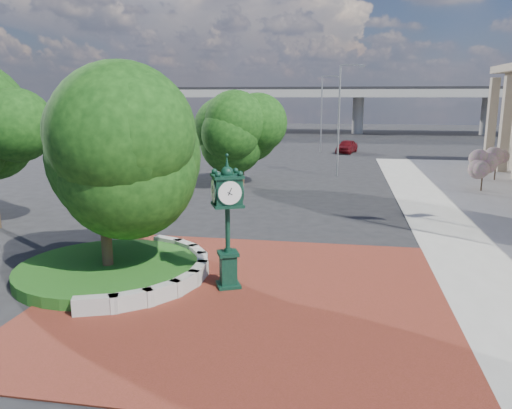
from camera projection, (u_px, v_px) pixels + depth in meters
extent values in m
plane|color=black|center=(252.00, 285.00, 16.26)|extent=(200.00, 200.00, 0.00)
cube|color=maroon|center=(246.00, 296.00, 15.29)|extent=(12.00, 12.00, 0.04)
cube|color=#9E9B93|center=(96.00, 306.00, 13.96)|extent=(1.29, 0.76, 0.54)
cube|color=#9E9B93|center=(131.00, 301.00, 14.27)|extent=(1.20, 1.04, 0.54)
cube|color=#9E9B93|center=(162.00, 293.00, 14.83)|extent=(1.00, 1.22, 0.54)
cube|color=#9E9B93|center=(185.00, 284.00, 15.60)|extent=(0.71, 1.30, 0.54)
cube|color=#9E9B93|center=(199.00, 273.00, 16.50)|extent=(0.35, 1.25, 0.54)
cube|color=#9E9B93|center=(202.00, 264.00, 17.46)|extent=(0.71, 1.30, 0.54)
cube|color=#9E9B93|center=(198.00, 256.00, 18.37)|extent=(1.00, 1.22, 0.54)
cube|color=#9E9B93|center=(186.00, 249.00, 19.16)|extent=(1.20, 1.04, 0.54)
cube|color=#9E9B93|center=(169.00, 244.00, 19.75)|extent=(1.29, 0.76, 0.54)
cylinder|color=#1F4F16|center=(108.00, 270.00, 17.06)|extent=(6.10, 6.10, 0.40)
cube|color=#9E9B93|center=(328.00, 93.00, 82.27)|extent=(90.00, 12.00, 1.20)
cube|color=black|center=(328.00, 89.00, 82.10)|extent=(90.00, 12.00, 0.40)
cylinder|color=#9E9B93|center=(130.00, 114.00, 88.89)|extent=(1.80, 1.80, 6.00)
cylinder|color=#9E9B93|center=(239.00, 114.00, 85.54)|extent=(1.80, 1.80, 6.00)
cylinder|color=#9E9B93|center=(358.00, 115.00, 82.18)|extent=(1.80, 1.80, 6.00)
cylinder|color=#9E9B93|center=(487.00, 116.00, 78.82)|extent=(1.80, 1.80, 6.00)
cylinder|color=#38281C|center=(107.00, 245.00, 16.87)|extent=(0.36, 0.36, 2.17)
sphere|color=#10330E|center=(102.00, 168.00, 16.31)|extent=(5.20, 5.20, 5.20)
cylinder|color=#38281C|center=(242.00, 172.00, 34.06)|extent=(0.36, 0.36, 1.92)
sphere|color=#10330E|center=(242.00, 138.00, 33.57)|extent=(4.40, 4.40, 4.40)
cube|color=black|center=(228.00, 285.00, 16.01)|extent=(0.94, 0.94, 0.14)
cube|color=black|center=(228.00, 269.00, 15.90)|extent=(0.65, 0.65, 0.98)
cube|color=black|center=(228.00, 253.00, 15.79)|extent=(0.83, 0.83, 0.11)
cylinder|color=black|center=(228.00, 229.00, 15.61)|extent=(0.15, 0.15, 1.52)
cube|color=black|center=(227.00, 190.00, 15.36)|extent=(1.06, 1.06, 0.80)
cylinder|color=white|center=(230.00, 193.00, 14.96)|extent=(0.68, 0.34, 0.72)
cylinder|color=white|center=(225.00, 188.00, 15.76)|extent=(0.68, 0.34, 0.72)
cylinder|color=white|center=(214.00, 191.00, 15.26)|extent=(0.34, 0.68, 0.72)
cylinder|color=white|center=(241.00, 190.00, 15.46)|extent=(0.34, 0.68, 0.72)
sphere|color=black|center=(227.00, 173.00, 15.24)|extent=(0.39, 0.39, 0.39)
cone|color=black|center=(227.00, 163.00, 15.18)|extent=(0.16, 0.16, 0.45)
imported|color=#580C11|center=(347.00, 146.00, 54.07)|extent=(2.69, 4.46, 1.42)
cylinder|color=slate|center=(339.00, 122.00, 37.55)|extent=(0.15, 0.15, 8.28)
cube|color=slate|center=(352.00, 65.00, 36.50)|extent=(1.66, 0.20, 0.11)
cube|color=slate|center=(362.00, 66.00, 36.37)|extent=(0.47, 0.25, 0.14)
cylinder|color=slate|center=(321.00, 115.00, 54.14)|extent=(0.14, 0.14, 8.15)
cube|color=slate|center=(330.00, 76.00, 53.10)|extent=(1.63, 0.21, 0.11)
cube|color=slate|center=(337.00, 77.00, 52.97)|extent=(0.46, 0.25, 0.14)
cylinder|color=#38281C|center=(482.00, 182.00, 32.13)|extent=(0.10, 0.10, 1.20)
sphere|color=#C562AC|center=(483.00, 167.00, 31.91)|extent=(1.20, 1.20, 1.20)
cylinder|color=#38281C|center=(495.00, 172.00, 36.37)|extent=(0.10, 0.10, 1.20)
sphere|color=#C562AC|center=(496.00, 159.00, 36.16)|extent=(1.20, 1.20, 1.20)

